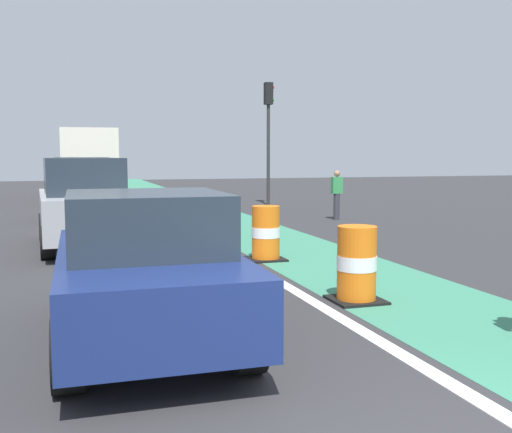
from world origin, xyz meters
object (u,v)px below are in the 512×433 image
at_px(traffic_light_corner, 269,122).
at_px(pedestrian_crossing, 337,193).
at_px(parked_sedan_nearest, 145,270).
at_px(traffic_barrel_mid, 266,234).
at_px(parked_suv_second, 83,202).
at_px(traffic_barrel_front, 357,265).
at_px(traffic_barrel_back, 216,214).
at_px(parked_suv_third, 81,187).
at_px(delivery_truck_down_block, 90,161).

relative_size(traffic_light_corner, pedestrian_crossing, 3.17).
xyz_separation_m(traffic_light_corner, pedestrian_crossing, (0.34, -5.99, -2.64)).
distance_m(parked_sedan_nearest, traffic_barrel_mid, 5.54).
height_order(parked_suv_second, traffic_light_corner, traffic_light_corner).
bearing_deg(parked_suv_second, traffic_barrel_front, -60.94).
bearing_deg(traffic_barrel_back, pedestrian_crossing, 27.19).
distance_m(parked_suv_third, traffic_barrel_back, 6.52).
bearing_deg(delivery_truck_down_block, pedestrian_crossing, -56.32).
bearing_deg(parked_suv_third, traffic_barrel_back, -58.97).
bearing_deg(traffic_barrel_back, parked_sedan_nearest, -108.45).
bearing_deg(delivery_truck_down_block, parked_suv_third, -94.35).
bearing_deg(traffic_barrel_mid, traffic_barrel_front, -87.40).
bearing_deg(traffic_light_corner, traffic_barrel_mid, -108.81).
bearing_deg(traffic_light_corner, pedestrian_crossing, -86.76).
height_order(parked_sedan_nearest, traffic_barrel_mid, parked_sedan_nearest).
distance_m(parked_suv_third, traffic_barrel_mid, 10.29).
relative_size(delivery_truck_down_block, pedestrian_crossing, 4.77).
distance_m(parked_sedan_nearest, pedestrian_crossing, 13.51).
height_order(parked_suv_second, traffic_barrel_front, parked_suv_second).
relative_size(traffic_barrel_mid, pedestrian_crossing, 0.68).
distance_m(traffic_barrel_front, traffic_barrel_back, 7.79).
relative_size(parked_sedan_nearest, traffic_barrel_back, 3.78).
xyz_separation_m(parked_sedan_nearest, pedestrian_crossing, (7.56, 11.19, 0.03)).
xyz_separation_m(parked_sedan_nearest, delivery_truck_down_block, (0.19, 22.24, 1.01)).
bearing_deg(traffic_barrel_mid, parked_suv_third, 109.07).
xyz_separation_m(traffic_barrel_front, delivery_truck_down_block, (-2.93, 21.21, 1.31)).
relative_size(parked_suv_second, parked_suv_third, 1.00).
height_order(traffic_barrel_front, pedestrian_crossing, pedestrian_crossing).
relative_size(parked_sedan_nearest, traffic_barrel_front, 3.78).
bearing_deg(pedestrian_crossing, parked_suv_third, 158.09).
bearing_deg(parked_sedan_nearest, traffic_barrel_front, 18.37).
distance_m(traffic_barrel_front, pedestrian_crossing, 11.09).
xyz_separation_m(parked_suv_third, traffic_barrel_mid, (3.36, -9.72, -0.50)).
bearing_deg(parked_suv_third, pedestrian_crossing, -21.91).
xyz_separation_m(traffic_barrel_mid, traffic_barrel_back, (-0.01, 4.15, 0.00)).
distance_m(traffic_barrel_mid, pedestrian_crossing, 7.98).
distance_m(parked_sedan_nearest, traffic_light_corner, 18.83).
relative_size(parked_suv_second, traffic_barrel_front, 4.30).
xyz_separation_m(parked_suv_second, pedestrian_crossing, (8.04, 3.67, -0.17)).
height_order(parked_suv_second, delivery_truck_down_block, delivery_truck_down_block).
bearing_deg(traffic_barrel_mid, traffic_barrel_back, 90.13).
height_order(parked_suv_third, traffic_barrel_front, parked_suv_third).
distance_m(traffic_barrel_front, delivery_truck_down_block, 21.45).
relative_size(traffic_barrel_mid, traffic_light_corner, 0.21).
bearing_deg(traffic_barrel_back, traffic_light_corner, 62.95).
bearing_deg(traffic_light_corner, traffic_barrel_front, -104.23).
bearing_deg(parked_suv_third, traffic_barrel_mid, -70.93).
bearing_deg(parked_suv_third, traffic_light_corner, 20.13).
relative_size(parked_suv_third, traffic_barrel_back, 4.30).
bearing_deg(traffic_barrel_mid, delivery_truck_down_block, 98.94).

